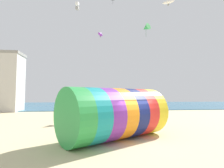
{
  "coord_description": "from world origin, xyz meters",
  "views": [
    {
      "loc": [
        -2.83,
        -10.62,
        2.82
      ],
      "look_at": [
        -1.22,
        2.79,
        3.72
      ],
      "focal_mm": 28.0,
      "sensor_mm": 36.0,
      "label": 1
    }
  ],
  "objects": [
    {
      "name": "kite_purple_parafoil",
      "position": [
        -1.7,
        11.56,
        10.75
      ],
      "size": [
        0.98,
        1.24,
        0.63
      ],
      "color": "purple"
    },
    {
      "name": "bystander_mid_beach",
      "position": [
        -1.25,
        10.21,
        0.8
      ],
      "size": [
        0.41,
        0.32,
        1.59
      ],
      "color": "black",
      "rests_on": "ground"
    },
    {
      "name": "bystander_near_water",
      "position": [
        -0.32,
        12.67,
        0.93
      ],
      "size": [
        0.33,
        0.41,
        1.79
      ],
      "color": "black",
      "rests_on": "ground"
    },
    {
      "name": "sea",
      "position": [
        0.0,
        41.41,
        0.05
      ],
      "size": [
        120.0,
        40.0,
        0.1
      ],
      "primitive_type": "cube",
      "color": "#236084",
      "rests_on": "ground"
    },
    {
      "name": "ground_plane",
      "position": [
        0.0,
        0.0,
        0.0
      ],
      "size": [
        120.0,
        120.0,
        0.0
      ],
      "primitive_type": "plane",
      "color": "#CCBA8C"
    },
    {
      "name": "giant_inflatable_tube",
      "position": [
        -1.2,
        0.81,
        1.65
      ],
      "size": [
        7.7,
        6.52,
        3.3
      ],
      "color": "green",
      "rests_on": "ground"
    },
    {
      "name": "bystander_far_left",
      "position": [
        4.79,
        13.85,
        0.89
      ],
      "size": [
        0.39,
        0.27,
        1.73
      ],
      "color": "#383D56",
      "rests_on": "ground"
    },
    {
      "name": "kite_white_parafoil",
      "position": [
        4.95,
        5.83,
        12.4
      ],
      "size": [
        1.31,
        1.14,
        0.68
      ],
      "color": "white"
    },
    {
      "name": "kite_handler",
      "position": [
        2.32,
        3.44,
        0.88
      ],
      "size": [
        0.4,
        0.3,
        1.73
      ],
      "color": "#726651",
      "rests_on": "ground"
    },
    {
      "name": "kite_white_box",
      "position": [
        -4.54,
        9.8,
        13.45
      ],
      "size": [
        0.44,
        0.44,
        0.96
      ],
      "color": "white"
    },
    {
      "name": "kite_green_delta",
      "position": [
        5.7,
        15.46,
        13.5
      ],
      "size": [
        1.56,
        1.62,
        2.07
      ],
      "color": "green"
    }
  ]
}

